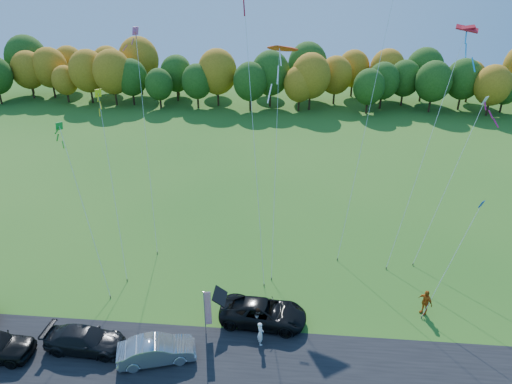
# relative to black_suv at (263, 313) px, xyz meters

# --- Properties ---
(ground) EXTENTS (160.00, 160.00, 0.00)m
(ground) POSITION_rel_black_suv_xyz_m (-1.04, 0.14, -0.82)
(ground) COLOR #235C18
(asphalt_strip) EXTENTS (90.00, 6.00, 0.01)m
(asphalt_strip) POSITION_rel_black_suv_xyz_m (-1.04, -3.86, -0.82)
(asphalt_strip) COLOR black
(asphalt_strip) RESTS_ON ground
(tree_line) EXTENTS (116.00, 12.00, 10.00)m
(tree_line) POSITION_rel_black_suv_xyz_m (-1.04, 55.14, -0.82)
(tree_line) COLOR #1E4711
(tree_line) RESTS_ON ground
(black_suv) EXTENTS (6.14, 3.23, 1.65)m
(black_suv) POSITION_rel_black_suv_xyz_m (0.00, 0.00, 0.00)
(black_suv) COLOR black
(black_suv) RESTS_ON ground
(silver_sedan) EXTENTS (5.06, 3.00, 1.58)m
(silver_sedan) POSITION_rel_black_suv_xyz_m (-6.33, -3.98, -0.04)
(silver_sedan) COLOR #9F9EA3
(silver_sedan) RESTS_ON ground
(dark_truck_a) EXTENTS (5.24, 2.30, 1.50)m
(dark_truck_a) POSITION_rel_black_suv_xyz_m (-11.14, -3.49, -0.08)
(dark_truck_a) COLOR black
(dark_truck_a) RESTS_ON ground
(person_tailgate_a) EXTENTS (0.57, 0.71, 1.72)m
(person_tailgate_a) POSITION_rel_black_suv_xyz_m (-0.02, -2.04, 0.04)
(person_tailgate_a) COLOR white
(person_tailgate_a) RESTS_ON ground
(person_tailgate_b) EXTENTS (0.94, 1.03, 1.71)m
(person_tailgate_b) POSITION_rel_black_suv_xyz_m (-0.26, -0.67, 0.03)
(person_tailgate_b) COLOR gray
(person_tailgate_b) RESTS_ON ground
(person_east) EXTENTS (1.08, 1.20, 1.96)m
(person_east) POSITION_rel_black_suv_xyz_m (11.28, 1.93, 0.15)
(person_east) COLOR #C25712
(person_east) RESTS_ON ground
(feather_flag) EXTENTS (0.46, 0.18, 3.52)m
(feather_flag) POSITION_rel_black_suv_xyz_m (-3.57, -1.42, 1.32)
(feather_flag) COLOR #999999
(feather_flag) RESTS_ON ground
(kite_delta_blue) EXTENTS (4.36, 10.27, 25.25)m
(kite_delta_blue) POSITION_rel_black_suv_xyz_m (-1.58, 8.63, 11.57)
(kite_delta_blue) COLOR #4C3F33
(kite_delta_blue) RESTS_ON ground
(kite_parafoil_orange) EXTENTS (7.15, 13.69, 28.62)m
(kite_parafoil_orange) POSITION_rel_black_suv_xyz_m (8.26, 14.51, 13.27)
(kite_parafoil_orange) COLOR #4C3F33
(kite_parafoil_orange) RESTS_ON ground
(kite_delta_red) EXTENTS (2.92, 11.34, 17.79)m
(kite_delta_red) POSITION_rel_black_suv_xyz_m (0.17, 11.77, 10.57)
(kite_delta_red) COLOR #4C3F33
(kite_delta_red) RESTS_ON ground
(kite_parafoil_rainbow) EXTENTS (7.28, 8.89, 18.39)m
(kite_parafoil_rainbow) POSITION_rel_black_suv_xyz_m (12.32, 11.24, 8.19)
(kite_parafoil_rainbow) COLOR #4C3F33
(kite_parafoil_rainbow) RESTS_ON ground
(kite_diamond_yellow) EXTENTS (3.86, 7.72, 13.72)m
(kite_diamond_yellow) POSITION_rel_black_suv_xyz_m (-12.60, 7.20, 5.81)
(kite_diamond_yellow) COLOR #4C3F33
(kite_diamond_yellow) RESTS_ON ground
(kite_diamond_green) EXTENTS (4.53, 5.18, 12.36)m
(kite_diamond_green) POSITION_rel_black_suv_xyz_m (-13.50, 3.86, 5.14)
(kite_diamond_green) COLOR #4C3F33
(kite_diamond_green) RESTS_ON ground
(kite_diamond_white) EXTENTS (5.52, 5.86, 13.25)m
(kite_diamond_white) POSITION_rel_black_suv_xyz_m (14.31, 10.45, 5.57)
(kite_diamond_white) COLOR #4C3F33
(kite_diamond_white) RESTS_ON ground
(kite_diamond_pink) EXTENTS (3.20, 8.64, 17.95)m
(kite_diamond_pink) POSITION_rel_black_suv_xyz_m (-10.99, 11.63, 7.92)
(kite_diamond_pink) COLOR #4C3F33
(kite_diamond_pink) RESTS_ON ground
(kite_diamond_blue_low) EXTENTS (3.78, 3.03, 8.38)m
(kite_diamond_blue_low) POSITION_rel_black_suv_xyz_m (12.69, 2.62, 3.19)
(kite_diamond_blue_low) COLOR #4C3F33
(kite_diamond_blue_low) RESTS_ON ground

